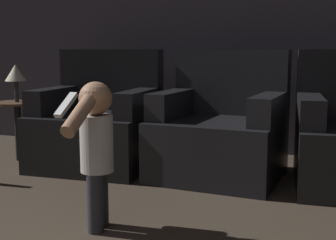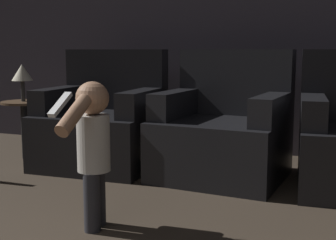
{
  "view_description": "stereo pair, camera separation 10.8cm",
  "coord_description": "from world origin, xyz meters",
  "px_view_note": "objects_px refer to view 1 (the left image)",
  "views": [
    {
      "loc": [
        0.99,
        0.16,
        0.95
      ],
      "look_at": [
        0.07,
        2.92,
        0.51
      ],
      "focal_mm": 50.0,
      "sensor_mm": 36.0,
      "label": 1
    },
    {
      "loc": [
        1.09,
        0.19,
        0.95
      ],
      "look_at": [
        0.07,
        2.92,
        0.51
      ],
      "focal_mm": 50.0,
      "sensor_mm": 36.0,
      "label": 2
    }
  ],
  "objects_px": {
    "armchair_left": "(98,126)",
    "armchair_middle": "(220,133)",
    "lamp": "(16,74)",
    "person_toddler": "(96,144)"
  },
  "relations": [
    {
      "from": "person_toddler",
      "to": "lamp",
      "type": "bearing_deg",
      "value": 37.47
    },
    {
      "from": "armchair_left",
      "to": "lamp",
      "type": "xyz_separation_m",
      "value": [
        -0.74,
        -0.06,
        0.42
      ]
    },
    {
      "from": "armchair_left",
      "to": "armchair_middle",
      "type": "relative_size",
      "value": 0.98
    },
    {
      "from": "armchair_left",
      "to": "armchair_middle",
      "type": "distance_m",
      "value": 1.02
    },
    {
      "from": "armchair_left",
      "to": "armchair_middle",
      "type": "xyz_separation_m",
      "value": [
        1.02,
        -0.0,
        0.0
      ]
    },
    {
      "from": "armchair_middle",
      "to": "lamp",
      "type": "distance_m",
      "value": 1.82
    },
    {
      "from": "armchair_left",
      "to": "armchair_middle",
      "type": "bearing_deg",
      "value": -1.73
    },
    {
      "from": "armchair_left",
      "to": "lamp",
      "type": "distance_m",
      "value": 0.86
    },
    {
      "from": "armchair_left",
      "to": "armchair_middle",
      "type": "height_order",
      "value": "same"
    },
    {
      "from": "armchair_middle",
      "to": "lamp",
      "type": "height_order",
      "value": "armchair_middle"
    }
  ]
}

